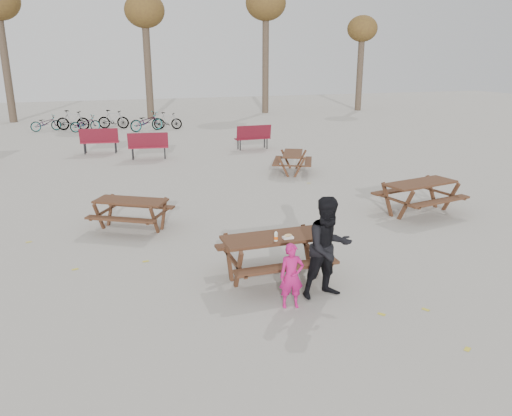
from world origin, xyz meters
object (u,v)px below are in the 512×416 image
object	(u,v)px
soda_bottle	(276,237)
child	(292,276)
picnic_table_east	(419,198)
adult	(329,248)
picnic_table_north	(132,214)
main_picnic_table	(274,246)
food_tray	(288,238)
picnic_table_far	(293,163)

from	to	relation	value
soda_bottle	child	xyz separation A→B (m)	(-0.07, -0.87, -0.33)
child	picnic_table_east	world-z (taller)	child
adult	picnic_table_north	distance (m)	5.19
main_picnic_table	picnic_table_east	xyz separation A→B (m)	(4.77, 2.40, -0.19)
food_tray	adult	size ratio (longest dim) A/B	0.11
main_picnic_table	adult	size ratio (longest dim) A/B	1.07
child	picnic_table_far	bearing A→B (deg)	78.31
picnic_table_north	picnic_table_far	bearing A→B (deg)	67.25
soda_bottle	picnic_table_north	xyz separation A→B (m)	(-2.07, 3.69, -0.50)
child	picnic_table_far	distance (m)	9.47
main_picnic_table	adult	xyz separation A→B (m)	(0.56, -0.94, 0.25)
food_tray	picnic_table_north	distance (m)	4.34
picnic_table_far	soda_bottle	bearing A→B (deg)	-179.22
main_picnic_table	soda_bottle	size ratio (longest dim) A/B	10.59
food_tray	child	bearing A→B (deg)	-108.65
food_tray	child	world-z (taller)	child
picnic_table_north	picnic_table_far	world-z (taller)	picnic_table_north
child	picnic_table_north	xyz separation A→B (m)	(-2.00, 4.56, -0.18)
soda_bottle	adult	distance (m)	0.95
food_tray	soda_bottle	distance (m)	0.25
food_tray	picnic_table_far	bearing A→B (deg)	66.62
main_picnic_table	child	distance (m)	1.10
food_tray	picnic_table_north	size ratio (longest dim) A/B	0.11
soda_bottle	picnic_table_east	size ratio (longest dim) A/B	0.09
food_tray	picnic_table_north	xyz separation A→B (m)	(-2.31, 3.64, -0.45)
picnic_table_east	soda_bottle	bearing A→B (deg)	-161.99
soda_bottle	picnic_table_north	size ratio (longest dim) A/B	0.11
main_picnic_table	picnic_table_north	world-z (taller)	main_picnic_table
adult	picnic_table_far	world-z (taller)	adult
child	adult	bearing A→B (deg)	23.52
food_tray	picnic_table_east	xyz separation A→B (m)	(4.59, 2.58, -0.39)
soda_bottle	adult	xyz separation A→B (m)	(0.62, -0.72, -0.01)
soda_bottle	picnic_table_east	xyz separation A→B (m)	(4.83, 2.63, -0.45)
child	adult	world-z (taller)	adult
adult	picnic_table_far	xyz separation A→B (m)	(2.99, 8.57, -0.50)
child	food_tray	bearing A→B (deg)	82.56
picnic_table_east	picnic_table_north	distance (m)	6.98
adult	picnic_table_north	xyz separation A→B (m)	(-2.69, 4.41, -0.50)
main_picnic_table	picnic_table_north	size ratio (longest dim) A/B	1.13
soda_bottle	picnic_table_far	bearing A→B (deg)	65.30
picnic_table_east	picnic_table_far	size ratio (longest dim) A/B	1.18
main_picnic_table	picnic_table_east	size ratio (longest dim) A/B	0.97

